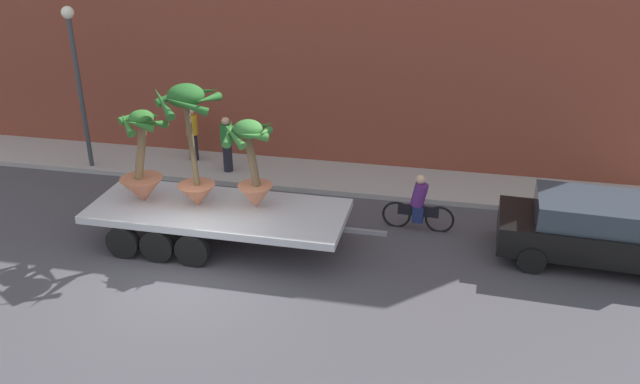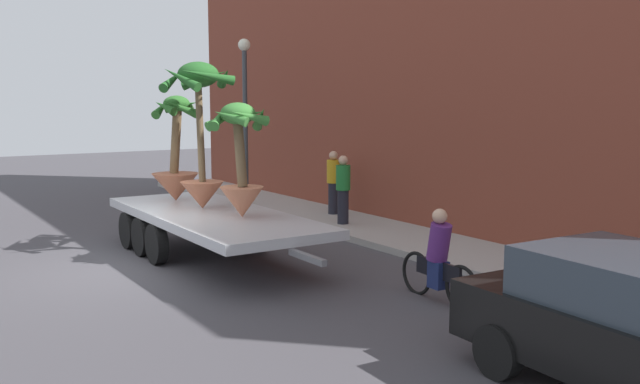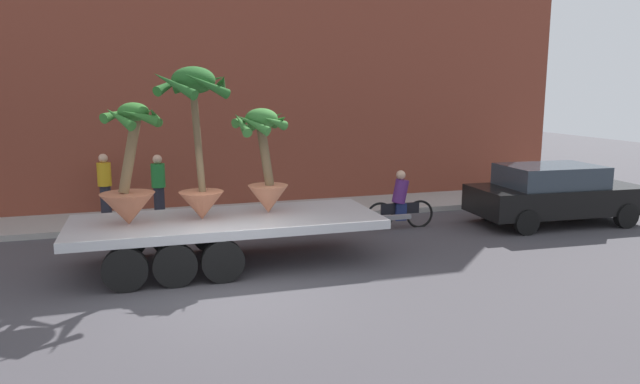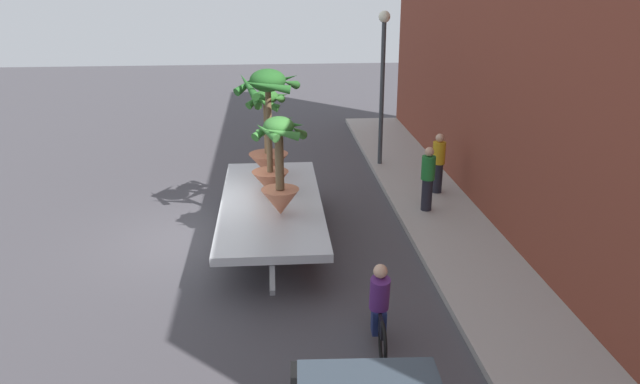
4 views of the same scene
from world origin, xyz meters
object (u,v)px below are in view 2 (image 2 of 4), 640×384
Objects in this scene: flatbed_trailer at (208,220)px; potted_palm_middle at (176,163)px; potted_palm_rear at (240,160)px; pedestrian_far_left at (343,188)px; potted_palm_front at (200,129)px; pedestrian_near_gate at (333,181)px; cyclist at (439,261)px; street_lamp at (245,100)px.

potted_palm_middle is (-1.58, -0.04, 1.06)m from flatbed_trailer.
pedestrian_far_left is at bearing 117.87° from potted_palm_rear.
pedestrian_far_left is at bearing 103.07° from flatbed_trailer.
potted_palm_front is 5.39m from pedestrian_near_gate.
potted_palm_middle reaches higher than flatbed_trailer.
potted_palm_front reaches higher than pedestrian_far_left.
pedestrian_near_gate is at bearing 98.69° from potted_palm_middle.
flatbed_trailer is 5.26m from pedestrian_near_gate.
cyclist reaches higher than flatbed_trailer.
cyclist is at bearing 22.10° from potted_palm_rear.
potted_palm_front is at bearing -171.26° from potted_palm_rear.
pedestrian_far_left is 0.35× the size of street_lamp.
cyclist is (6.53, 1.81, -1.16)m from potted_palm_middle.
street_lamp reaches higher than flatbed_trailer.
cyclist is 7.85m from pedestrian_near_gate.
potted_palm_front is 5.86m from cyclist.
street_lamp is (-3.67, 3.63, 1.40)m from potted_palm_middle.
street_lamp reaches higher than potted_palm_rear.
potted_palm_front is (-1.37, -0.21, 0.56)m from potted_palm_rear.
potted_palm_front reaches higher than pedestrian_near_gate.
street_lamp reaches higher than potted_palm_front.
street_lamp is (-5.25, 3.60, 2.46)m from flatbed_trailer.
street_lamp reaches higher than cyclist.
potted_palm_middle is (-2.68, -0.24, -0.24)m from potted_palm_rear.
pedestrian_near_gate reaches higher than flatbed_trailer.
pedestrian_far_left is at bearing 6.33° from street_lamp.
cyclist is 10.67m from street_lamp.
potted_palm_rear is 7.29m from street_lamp.
pedestrian_far_left is at bearing 99.37° from potted_palm_front.
flatbed_trailer is 4.19m from pedestrian_far_left.
street_lamp is (-4.30, -0.48, 2.19)m from pedestrian_far_left.
pedestrian_far_left is at bearing -25.34° from pedestrian_near_gate.
street_lamp is at bearing -159.09° from pedestrian_near_gate.
pedestrian_near_gate is (-0.73, 4.76, -0.79)m from potted_palm_middle.
potted_palm_rear is at bearing 8.74° from potted_palm_front.
street_lamp is at bearing 145.58° from flatbed_trailer.
potted_palm_front reaches higher than potted_palm_rear.
cyclist is 6.34m from pedestrian_far_left.
flatbed_trailer is at bearing -63.93° from pedestrian_near_gate.
potted_palm_middle is at bearing -174.81° from potted_palm_rear.
cyclist is at bearing 15.46° from potted_palm_middle.
flatbed_trailer is 4.21× the size of pedestrian_near_gate.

